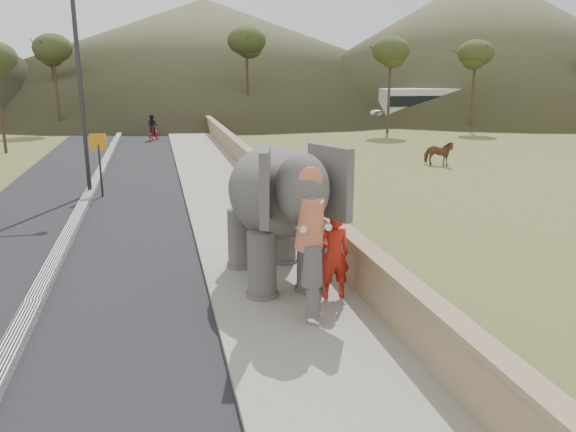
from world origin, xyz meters
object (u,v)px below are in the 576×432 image
Objects in this scene: cow at (438,153)px; elephant_and_man at (274,211)px; motorcyclist at (154,131)px; lamppost at (87,64)px.

cow is 17.94m from elephant_and_man.
cow is 19.55m from motorcyclist.
lamppost is 16.89m from cow.
motorcyclist is at bearing 95.26° from elephant_and_man.
elephant_and_man reaches higher than motorcyclist.
lamppost is 12.09m from elephant_and_man.
lamppost is at bearing 139.95° from cow.
lamppost reaches higher than elephant_and_man.
elephant_and_man reaches higher than cow.
elephant_and_man is 2.34× the size of motorcyclist.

